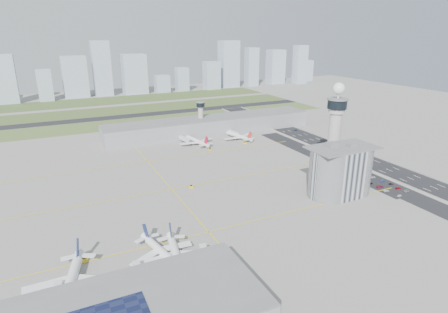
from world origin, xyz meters
name	(u,v)px	position (x,y,z in m)	size (l,w,h in m)	color
ground	(248,196)	(0.00, 0.00, 0.00)	(1000.00, 1000.00, 0.00)	gray
grass_strip_0	(134,123)	(-20.00, 225.00, 0.04)	(480.00, 50.00, 0.08)	#526831
grass_strip_1	(121,111)	(-20.00, 300.00, 0.04)	(480.00, 60.00, 0.08)	#415729
grass_strip_2	(110,101)	(-20.00, 380.00, 0.04)	(480.00, 70.00, 0.08)	#3D5227
runway	(127,116)	(-20.00, 262.00, 0.06)	(480.00, 22.00, 0.10)	black
highway	(383,168)	(115.00, 0.00, 0.05)	(28.00, 500.00, 0.10)	black
barrier_left	(369,170)	(101.00, 0.00, 0.60)	(0.60, 500.00, 1.20)	#9E9E99
barrier_right	(396,164)	(129.00, 0.00, 0.60)	(0.60, 500.00, 1.20)	#9E9E99
landside_road	(368,178)	(90.00, -10.00, 0.04)	(18.00, 260.00, 0.08)	black
parking_lot	(380,184)	(88.00, -22.00, 0.05)	(20.00, 44.00, 0.10)	black
taxiway_line_h_0	(209,232)	(-40.00, -30.00, 0.01)	(260.00, 0.60, 0.01)	yellow
taxiway_line_h_1	(172,189)	(-40.00, 30.00, 0.01)	(260.00, 0.60, 0.01)	yellow
taxiway_line_h_2	(148,162)	(-40.00, 90.00, 0.01)	(260.00, 0.60, 0.01)	yellow
taxiway_line_v	(172,189)	(-40.00, 30.00, 0.01)	(0.60, 260.00, 0.01)	yellow
control_tower	(335,126)	(72.00, 8.00, 35.04)	(14.00, 14.00, 64.50)	#ADAAA5
secondary_tower	(201,115)	(30.00, 150.00, 18.80)	(8.60, 8.60, 31.90)	#ADAAA5
admin_building	(340,171)	(51.99, -22.00, 15.30)	(42.00, 24.00, 33.50)	#B2B2B7
terminal_pier	(211,125)	(40.00, 148.00, 7.90)	(210.00, 32.00, 15.80)	gray
airplane_near_a	(69,278)	(-106.78, -48.22, 5.97)	(42.64, 36.24, 11.94)	white
airplane_near_b	(162,248)	(-67.73, -42.08, 5.03)	(35.93, 30.54, 10.06)	white
airplane_near_c	(177,253)	(-63.23, -48.67, 5.38)	(38.45, 32.68, 10.77)	white
airplane_far_a	(196,138)	(11.94, 118.26, 5.48)	(39.12, 33.25, 10.95)	white
airplane_far_b	(238,134)	(53.91, 116.76, 5.22)	(37.31, 31.71, 10.45)	white
jet_bridge_near_0	(54,311)	(-113.00, -61.00, 2.85)	(14.00, 3.00, 5.70)	silver
jet_bridge_near_1	(139,287)	(-83.00, -61.00, 2.85)	(14.00, 3.00, 5.70)	silver
jet_bridge_near_2	(209,267)	(-53.00, -61.00, 2.85)	(14.00, 3.00, 5.70)	silver
jet_bridge_far_0	(180,139)	(2.00, 132.00, 2.85)	(14.00, 3.00, 5.70)	silver
jet_bridge_far_1	(229,132)	(52.00, 132.00, 2.85)	(14.00, 3.00, 5.70)	silver
tug_0	(85,259)	(-99.49, -29.01, 1.05)	(2.48, 3.61, 2.10)	yellow
tug_1	(154,245)	(-68.87, -31.28, 0.84)	(1.99, 2.89, 1.68)	#DEA706
tug_2	(170,234)	(-58.58, -24.99, 0.89)	(2.11, 3.07, 1.78)	orange
tug_3	(191,186)	(-27.59, 27.06, 0.87)	(2.06, 2.99, 1.74)	#D9B302
tug_4	(210,149)	(15.99, 95.86, 0.84)	(1.99, 2.90, 1.68)	gold
tug_5	(245,143)	(51.92, 99.64, 0.88)	(2.09, 3.04, 1.77)	yellow
car_lot_0	(400,196)	(83.43, -41.66, 0.63)	(1.48, 3.67, 1.25)	white
car_lot_1	(386,191)	(81.85, -32.75, 0.66)	(1.40, 4.00, 1.32)	gray
car_lot_2	(380,187)	(83.58, -26.21, 0.66)	(2.18, 4.73, 1.31)	#A61C43
car_lot_3	(370,183)	(82.29, -19.23, 0.56)	(1.58, 3.88, 1.12)	black
car_lot_4	(364,179)	(84.07, -12.24, 0.65)	(1.54, 3.84, 1.31)	navy
car_lot_5	(354,175)	(83.62, -3.14, 0.56)	(1.18, 3.37, 1.11)	white
car_lot_6	(407,191)	(93.64, -38.41, 0.60)	(2.00, 4.34, 1.21)	#989CA2
car_lot_7	(398,188)	(92.60, -32.85, 0.58)	(1.61, 3.97, 1.15)	#AA0D1E
car_lot_8	(391,184)	(93.90, -25.86, 0.54)	(1.28, 3.18, 1.08)	black
car_lot_9	(383,181)	(93.17, -19.88, 0.64)	(1.35, 3.86, 1.27)	navy
car_lot_10	(373,177)	(92.51, -11.84, 0.56)	(1.86, 4.03, 1.12)	silver
car_lot_11	(367,174)	(93.79, -5.42, 0.65)	(1.81, 4.46, 1.29)	gray
car_hw_1	(343,151)	(115.28, 42.07, 0.63)	(1.34, 3.83, 1.26)	black
car_hw_2	(295,130)	(121.59, 118.69, 0.56)	(1.85, 4.01, 1.12)	navy
car_hw_4	(255,119)	(109.04, 179.82, 0.58)	(1.37, 3.42, 1.16)	slate
skyline_bldg_5	(6,79)	(-150.11, 419.66, 33.44)	(25.49, 20.39, 66.89)	#9EADC1
skyline_bldg_6	(45,85)	(-102.68, 417.90, 22.60)	(20.04, 16.03, 45.20)	#9EADC1
skyline_bldg_7	(75,77)	(-59.44, 436.89, 30.61)	(35.76, 28.61, 61.22)	#9EADC1
skyline_bldg_8	(102,69)	(-19.42, 431.56, 41.69)	(26.33, 21.06, 83.39)	#9EADC1
skyline_bldg_9	(134,74)	(30.27, 432.32, 31.06)	(36.96, 29.57, 62.11)	#9EADC1
skyline_bldg_10	(162,84)	(73.27, 423.68, 13.87)	(23.01, 18.41, 27.75)	#9EADC1
skyline_bldg_11	(182,79)	(108.28, 423.34, 19.48)	(20.22, 16.18, 38.97)	#9EADC1
skyline_bldg_12	(212,75)	(162.17, 421.29, 23.44)	(26.14, 20.92, 46.89)	#9EADC1
skyline_bldg_13	(229,64)	(201.27, 433.27, 40.60)	(32.26, 25.81, 81.20)	#9EADC1
skyline_bldg_14	(252,67)	(244.74, 426.38, 34.37)	(21.59, 17.28, 68.75)	#9EADC1
skyline_bldg_15	(275,67)	(302.83, 435.54, 31.70)	(30.25, 24.20, 63.40)	#9EADC1
skyline_bldg_16	(300,65)	(345.49, 415.96, 35.78)	(23.04, 18.43, 71.56)	#9EADC1
skyline_bldg_17	(306,71)	(382.05, 443.29, 20.53)	(22.64, 18.11, 41.06)	#9EADC1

